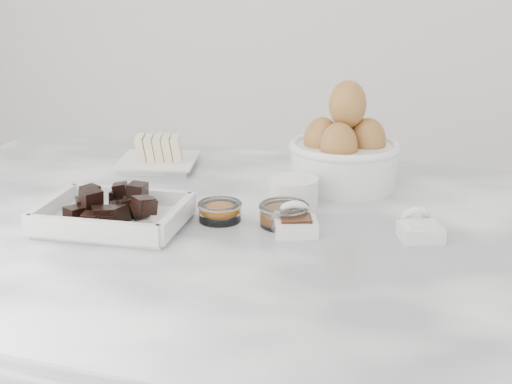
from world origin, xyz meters
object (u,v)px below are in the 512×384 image
(vanilla_spoon, at_px, (295,222))
(salt_spoon, at_px, (419,228))
(zest_bowl, at_px, (220,210))
(chocolate_dish, at_px, (113,211))
(sugar_ramekin, at_px, (293,191))
(butter_plate, at_px, (156,155))
(honey_bowl, at_px, (284,214))
(egg_bowl, at_px, (344,152))

(vanilla_spoon, bearing_deg, salt_spoon, 11.24)
(zest_bowl, xyz_separation_m, vanilla_spoon, (0.11, -0.01, -0.00))
(chocolate_dish, height_order, vanilla_spoon, chocolate_dish)
(sugar_ramekin, bearing_deg, butter_plate, 154.95)
(salt_spoon, bearing_deg, chocolate_dish, -168.02)
(vanilla_spoon, xyz_separation_m, salt_spoon, (0.16, 0.03, -0.00))
(zest_bowl, relative_size, salt_spoon, 0.80)
(butter_plate, distance_m, honey_bowl, 0.37)
(egg_bowl, xyz_separation_m, honey_bowl, (-0.04, -0.21, -0.04))
(honey_bowl, bearing_deg, egg_bowl, 78.37)
(honey_bowl, bearing_deg, sugar_ramekin, 95.98)
(sugar_ramekin, relative_size, vanilla_spoon, 0.92)
(butter_plate, relative_size, vanilla_spoon, 2.00)
(sugar_ramekin, distance_m, zest_bowl, 0.12)
(chocolate_dish, relative_size, honey_bowl, 2.95)
(honey_bowl, xyz_separation_m, vanilla_spoon, (0.02, -0.02, -0.00))
(chocolate_dish, height_order, sugar_ramekin, chocolate_dish)
(honey_bowl, bearing_deg, salt_spoon, 3.15)
(egg_bowl, xyz_separation_m, salt_spoon, (0.14, -0.20, -0.04))
(butter_plate, distance_m, salt_spoon, 0.53)
(chocolate_dish, distance_m, vanilla_spoon, 0.26)
(butter_plate, height_order, vanilla_spoon, butter_plate)
(chocolate_dish, relative_size, zest_bowl, 3.30)
(butter_plate, relative_size, honey_bowl, 2.30)
(chocolate_dish, distance_m, sugar_ramekin, 0.27)
(egg_bowl, height_order, honey_bowl, egg_bowl)
(sugar_ramekin, relative_size, egg_bowl, 0.42)
(vanilla_spoon, bearing_deg, zest_bowl, 174.27)
(sugar_ramekin, height_order, vanilla_spoon, sugar_ramekin)
(sugar_ramekin, bearing_deg, zest_bowl, -133.29)
(butter_plate, xyz_separation_m, egg_bowl, (0.34, -0.01, 0.04))
(zest_bowl, relative_size, vanilla_spoon, 0.78)
(butter_plate, distance_m, zest_bowl, 0.31)
(sugar_ramekin, height_order, salt_spoon, sugar_ramekin)
(sugar_ramekin, bearing_deg, honey_bowl, -84.02)
(chocolate_dish, xyz_separation_m, sugar_ramekin, (0.22, 0.16, 0.00))
(chocolate_dish, relative_size, egg_bowl, 1.17)
(salt_spoon, bearing_deg, zest_bowl, -175.67)
(zest_bowl, bearing_deg, salt_spoon, 4.33)
(zest_bowl, distance_m, vanilla_spoon, 0.12)
(chocolate_dish, xyz_separation_m, salt_spoon, (0.41, 0.09, -0.01))
(egg_bowl, distance_m, vanilla_spoon, 0.24)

